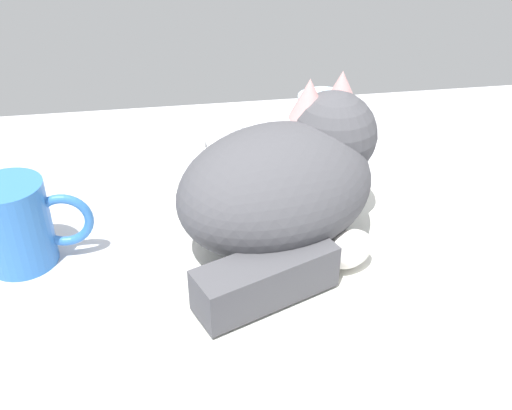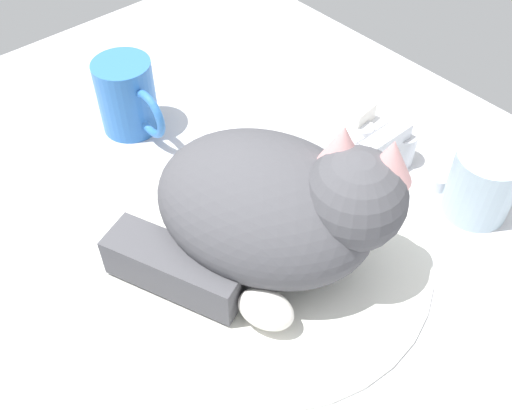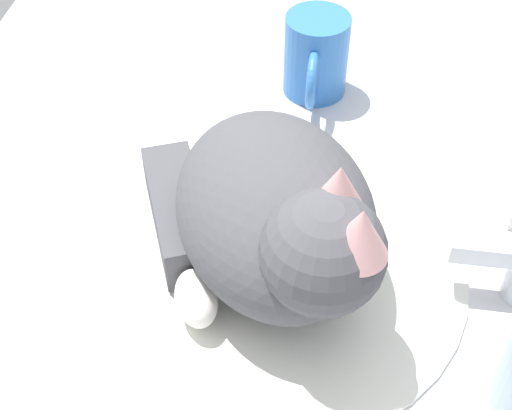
% 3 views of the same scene
% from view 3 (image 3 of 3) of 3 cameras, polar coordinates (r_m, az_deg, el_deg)
% --- Properties ---
extents(ground_plane, '(1.10, 0.83, 0.03)m').
position_cam_3_polar(ground_plane, '(0.70, 1.33, -5.55)').
color(ground_plane, silver).
extents(sink_basin, '(0.36, 0.36, 0.01)m').
position_cam_3_polar(sink_basin, '(0.69, 1.36, -4.57)').
color(sink_basin, silver).
rests_on(sink_basin, ground_plane).
extents(cat, '(0.27, 0.26, 0.17)m').
position_cam_3_polar(cat, '(0.62, 1.68, -1.08)').
color(cat, '#4C4C51').
rests_on(cat, sink_basin).
extents(coffee_mug, '(0.12, 0.07, 0.10)m').
position_cam_3_polar(coffee_mug, '(0.86, 4.66, 11.40)').
color(coffee_mug, '#3372C6').
rests_on(coffee_mug, ground_plane).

